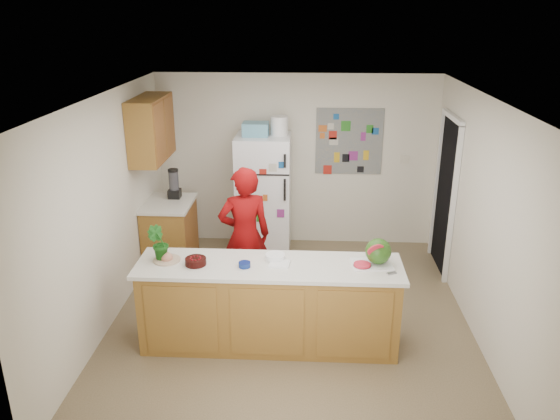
# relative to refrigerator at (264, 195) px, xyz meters

# --- Properties ---
(floor) EXTENTS (4.00, 4.50, 0.02)m
(floor) POSITION_rel_refrigerator_xyz_m (0.45, -1.88, -0.86)
(floor) COLOR brown
(floor) RESTS_ON ground
(wall_back) EXTENTS (4.00, 0.02, 2.50)m
(wall_back) POSITION_rel_refrigerator_xyz_m (0.45, 0.38, 0.40)
(wall_back) COLOR beige
(wall_back) RESTS_ON ground
(wall_left) EXTENTS (0.02, 4.50, 2.50)m
(wall_left) POSITION_rel_refrigerator_xyz_m (-1.56, -1.88, 0.40)
(wall_left) COLOR beige
(wall_left) RESTS_ON ground
(wall_right) EXTENTS (0.02, 4.50, 2.50)m
(wall_right) POSITION_rel_refrigerator_xyz_m (2.46, -1.88, 0.40)
(wall_right) COLOR beige
(wall_right) RESTS_ON ground
(ceiling) EXTENTS (4.00, 4.50, 0.02)m
(ceiling) POSITION_rel_refrigerator_xyz_m (0.45, -1.88, 1.66)
(ceiling) COLOR white
(ceiling) RESTS_ON wall_back
(doorway) EXTENTS (0.03, 0.85, 2.04)m
(doorway) POSITION_rel_refrigerator_xyz_m (2.44, -0.43, 0.17)
(doorway) COLOR black
(doorway) RESTS_ON ground
(peninsula_base) EXTENTS (2.60, 0.62, 0.88)m
(peninsula_base) POSITION_rel_refrigerator_xyz_m (0.25, -2.38, -0.41)
(peninsula_base) COLOR brown
(peninsula_base) RESTS_ON floor
(peninsula_top) EXTENTS (2.68, 0.70, 0.04)m
(peninsula_top) POSITION_rel_refrigerator_xyz_m (0.25, -2.38, 0.05)
(peninsula_top) COLOR silver
(peninsula_top) RESTS_ON peninsula_base
(side_counter_base) EXTENTS (0.60, 0.80, 0.86)m
(side_counter_base) POSITION_rel_refrigerator_xyz_m (-1.24, -0.53, -0.42)
(side_counter_base) COLOR brown
(side_counter_base) RESTS_ON floor
(side_counter_top) EXTENTS (0.64, 0.84, 0.04)m
(side_counter_top) POSITION_rel_refrigerator_xyz_m (-1.24, -0.53, 0.03)
(side_counter_top) COLOR silver
(side_counter_top) RESTS_ON side_counter_base
(upper_cabinets) EXTENTS (0.35, 1.00, 0.80)m
(upper_cabinets) POSITION_rel_refrigerator_xyz_m (-1.37, -0.58, 1.05)
(upper_cabinets) COLOR brown
(upper_cabinets) RESTS_ON wall_left
(refrigerator) EXTENTS (0.75, 0.70, 1.70)m
(refrigerator) POSITION_rel_refrigerator_xyz_m (0.00, 0.00, 0.00)
(refrigerator) COLOR silver
(refrigerator) RESTS_ON floor
(fridge_top_bin) EXTENTS (0.35, 0.28, 0.18)m
(fridge_top_bin) POSITION_rel_refrigerator_xyz_m (-0.10, 0.00, 0.94)
(fridge_top_bin) COLOR #5999B2
(fridge_top_bin) RESTS_ON refrigerator
(photo_collage) EXTENTS (0.95, 0.01, 0.95)m
(photo_collage) POSITION_rel_refrigerator_xyz_m (1.20, 0.36, 0.70)
(photo_collage) COLOR slate
(photo_collage) RESTS_ON wall_back
(person) EXTENTS (0.70, 0.55, 1.68)m
(person) POSITION_rel_refrigerator_xyz_m (-0.10, -1.49, -0.01)
(person) COLOR #730608
(person) RESTS_ON floor
(blender_appliance) EXTENTS (0.13, 0.13, 0.38)m
(blender_appliance) POSITION_rel_refrigerator_xyz_m (-1.19, -0.34, 0.24)
(blender_appliance) COLOR black
(blender_appliance) RESTS_ON side_counter_top
(cutting_board) EXTENTS (0.43, 0.34, 0.01)m
(cutting_board) POSITION_rel_refrigerator_xyz_m (1.28, -2.33, 0.08)
(cutting_board) COLOR silver
(cutting_board) RESTS_ON peninsula_top
(watermelon) EXTENTS (0.26, 0.26, 0.26)m
(watermelon) POSITION_rel_refrigerator_xyz_m (1.34, -2.31, 0.21)
(watermelon) COLOR #18580F
(watermelon) RESTS_ON cutting_board
(watermelon_slice) EXTENTS (0.17, 0.17, 0.02)m
(watermelon_slice) POSITION_rel_refrigerator_xyz_m (1.18, -2.38, 0.09)
(watermelon_slice) COLOR #CB224F
(watermelon_slice) RESTS_ON cutting_board
(cherry_bowl) EXTENTS (0.26, 0.26, 0.07)m
(cherry_bowl) POSITION_rel_refrigerator_xyz_m (-0.48, -2.42, 0.11)
(cherry_bowl) COLOR black
(cherry_bowl) RESTS_ON peninsula_top
(white_bowl) EXTENTS (0.23, 0.23, 0.06)m
(white_bowl) POSITION_rel_refrigerator_xyz_m (0.31, -2.26, 0.10)
(white_bowl) COLOR white
(white_bowl) RESTS_ON peninsula_top
(cobalt_bowl) EXTENTS (0.16, 0.16, 0.05)m
(cobalt_bowl) POSITION_rel_refrigerator_xyz_m (0.01, -2.45, 0.10)
(cobalt_bowl) COLOR navy
(cobalt_bowl) RESTS_ON peninsula_top
(plate) EXTENTS (0.36, 0.36, 0.02)m
(plate) POSITION_rel_refrigerator_xyz_m (-0.79, -2.35, 0.08)
(plate) COLOR tan
(plate) RESTS_ON peninsula_top
(paper_towel) EXTENTS (0.22, 0.20, 0.02)m
(paper_towel) POSITION_rel_refrigerator_xyz_m (0.36, -2.38, 0.08)
(paper_towel) COLOR white
(paper_towel) RESTS_ON peninsula_top
(keys) EXTENTS (0.10, 0.08, 0.01)m
(keys) POSITION_rel_refrigerator_xyz_m (1.45, -2.52, 0.08)
(keys) COLOR gray
(keys) RESTS_ON peninsula_top
(potted_plant) EXTENTS (0.21, 0.18, 0.36)m
(potted_plant) POSITION_rel_refrigerator_xyz_m (-0.87, -2.33, 0.25)
(potted_plant) COLOR #123B0B
(potted_plant) RESTS_ON peninsula_top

